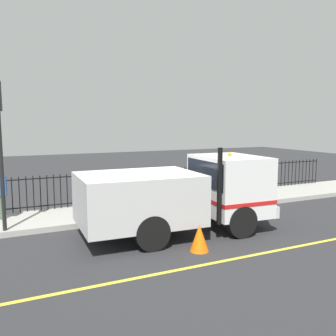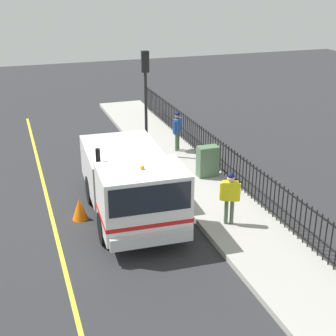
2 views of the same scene
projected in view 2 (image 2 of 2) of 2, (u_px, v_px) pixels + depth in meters
ground_plane at (135, 201)px, 16.77m from camera, size 58.17×58.17×0.00m
sidewalk_slab at (205, 189)px, 17.54m from camera, size 2.52×26.44×0.18m
lane_marking at (51, 214)px, 15.91m from camera, size 0.12×23.80×0.01m
work_truck at (132, 181)px, 15.13m from camera, size 2.75×5.98×2.69m
worker_standing at (230, 193)px, 14.53m from camera, size 0.58×0.40×1.71m
pedestrian_distant at (177, 127)px, 20.74m from camera, size 0.50×0.51×1.74m
iron_fence at (234, 166)px, 17.60m from camera, size 0.04×22.51×1.28m
traffic_light_near at (146, 83)px, 19.46m from camera, size 0.32×0.24×4.38m
utility_cabinet at (208, 161)px, 18.23m from camera, size 0.78×0.46×1.19m
traffic_cone at (80, 209)px, 15.44m from camera, size 0.51×0.51×0.73m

